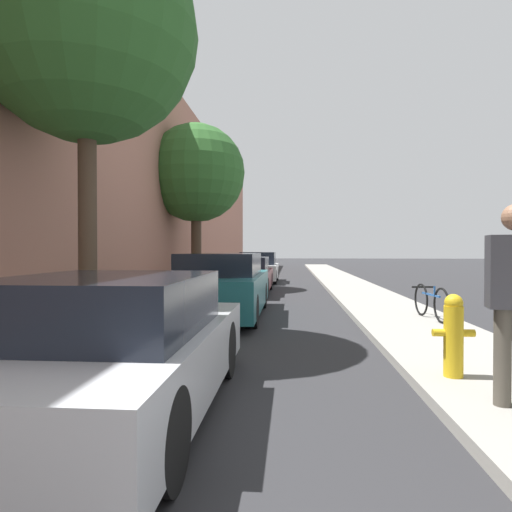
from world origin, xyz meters
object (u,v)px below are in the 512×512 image
Objects in this scene: parked_car_white at (259,268)px; bicycle at (431,302)px; parked_car_teal at (222,286)px; street_tree_near at (86,32)px; street_tree_far at (196,174)px; parked_car_silver at (113,348)px; parked_car_maroon at (246,276)px; fire_hydrant at (453,334)px.

parked_car_white reaches higher than bicycle.
street_tree_near reaches higher than parked_car_teal.
parked_car_white is 0.61× the size of street_tree_near.
street_tree_far is at bearing 125.18° from bicycle.
parked_car_silver is 0.88× the size of parked_car_maroon.
parked_car_white is at bearing 61.11° from street_tree_far.
fire_hydrant is at bearing -65.00° from street_tree_far.
bicycle is (4.25, -0.82, -0.21)m from parked_car_teal.
street_tree_near is at bearing -118.17° from parked_car_teal.
parked_car_white is at bearing 82.79° from street_tree_near.
street_tree_far reaches higher than parked_car_white.
street_tree_far is at bearing 107.20° from parked_car_teal.
parked_car_teal is 1.17× the size of parked_car_white.
parked_car_teal is 0.76× the size of street_tree_far.
parked_car_white is (0.11, 16.12, 0.04)m from parked_car_silver.
parked_car_silver is at bearing -60.61° from street_tree_near.
parked_car_teal is 2.85× the size of bicycle.
parked_car_maroon is 5.12m from parked_car_white.
street_tree_far is (-2.02, 6.53, 3.65)m from parked_car_teal.
bicycle is (4.20, -11.10, -0.18)m from parked_car_white.
fire_hydrant is at bearing -109.37° from bicycle.
parked_car_white is 14.08m from street_tree_near.
parked_car_teal is (0.06, 5.84, 0.07)m from parked_car_silver.
parked_car_white is 15.41m from fire_hydrant.
street_tree_far reaches higher than bicycle.
bicycle is at bearing -49.51° from street_tree_far.
street_tree_near is 1.07× the size of street_tree_far.
parked_car_teal reaches higher than parked_car_silver.
parked_car_white is at bearing 102.02° from fire_hydrant.
bicycle is at bearing 75.94° from fire_hydrant.
parked_car_white is 11.87m from bicycle.
parked_car_silver is at bearing -90.25° from parked_car_maroon.
parked_car_white is (0.05, 10.28, -0.03)m from parked_car_teal.
parked_car_silver is 13.07m from street_tree_far.
parked_car_maroon is (-0.01, 5.16, -0.08)m from parked_car_teal.
parked_car_maroon is at bearing 89.75° from parked_car_silver.
street_tree_far reaches higher than parked_car_silver.
street_tree_near is (-1.63, -3.05, 4.18)m from parked_car_teal.
parked_car_silver is at bearing -90.61° from parked_car_teal.
street_tree_far reaches higher than parked_car_maroon.
street_tree_far is 10.40m from bicycle.
street_tree_near reaches higher than parked_car_white.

